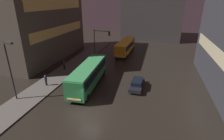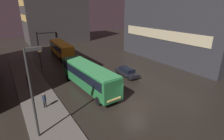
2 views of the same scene
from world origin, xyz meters
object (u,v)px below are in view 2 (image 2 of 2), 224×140
(traffic_light_main, at_px, (45,43))
(street_lamp_sidewalk, at_px, (33,81))
(pedestrian_mid, at_px, (28,79))
(pedestrian_near, at_px, (44,99))
(bus_far, at_px, (61,48))
(bus_near, at_px, (88,75))
(car_taxi, at_px, (127,72))

(traffic_light_main, bearing_deg, street_lamp_sidewalk, -105.05)
(pedestrian_mid, bearing_deg, pedestrian_near, -118.88)
(pedestrian_near, xyz_separation_m, pedestrian_mid, (-0.65, 6.61, 0.10))
(bus_far, height_order, traffic_light_main, traffic_light_main)
(pedestrian_mid, xyz_separation_m, street_lamp_sidewalk, (-0.61, -10.96, 3.93))
(pedestrian_near, bearing_deg, traffic_light_main, -132.29)
(pedestrian_near, height_order, pedestrian_mid, pedestrian_mid)
(pedestrian_mid, height_order, street_lamp_sidewalk, street_lamp_sidewalk)
(bus_near, height_order, bus_far, bus_near)
(pedestrian_mid, bearing_deg, bus_far, 22.54)
(pedestrian_near, relative_size, traffic_light_main, 0.26)
(bus_far, bearing_deg, street_lamp_sidewalk, 71.57)
(street_lamp_sidewalk, bearing_deg, pedestrian_mid, 86.80)
(car_taxi, bearing_deg, bus_near, 9.72)
(bus_far, xyz_separation_m, street_lamp_sidewalk, (-9.45, -24.59, 3.25))
(bus_near, distance_m, pedestrian_near, 6.49)
(traffic_light_main, bearing_deg, bus_far, 53.33)
(pedestrian_near, distance_m, pedestrian_mid, 6.64)
(car_taxi, relative_size, pedestrian_near, 2.79)
(bus_far, relative_size, traffic_light_main, 1.72)
(bus_near, relative_size, pedestrian_mid, 6.42)
(bus_far, distance_m, pedestrian_near, 21.85)
(traffic_light_main, bearing_deg, car_taxi, -50.14)
(bus_near, relative_size, bus_far, 1.05)
(bus_far, height_order, pedestrian_mid, bus_far)
(street_lamp_sidewalk, bearing_deg, car_taxi, 26.51)
(bus_far, distance_m, street_lamp_sidewalk, 26.54)
(car_taxi, xyz_separation_m, street_lamp_sidewalk, (-14.52, -7.24, 4.46))
(bus_near, distance_m, bus_far, 18.44)
(bus_near, bearing_deg, car_taxi, -175.48)
(car_taxi, xyz_separation_m, pedestrian_mid, (-13.91, 3.72, 0.53))
(pedestrian_mid, bearing_deg, traffic_light_main, 25.67)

